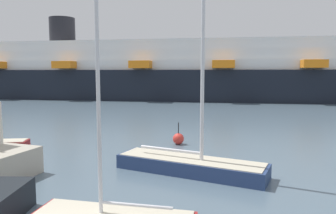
% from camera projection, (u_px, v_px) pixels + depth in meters
% --- Properties ---
extents(sailboat_1, '(7.46, 3.61, 10.50)m').
position_uv_depth(sailboat_1, '(190.00, 162.00, 15.23)').
color(sailboat_1, navy).
rests_on(sailboat_1, ground_plane).
extents(channel_buoy_0, '(0.75, 0.75, 1.48)m').
position_uv_depth(channel_buoy_0, '(178.00, 139.00, 21.33)').
color(channel_buoy_0, red).
rests_on(channel_buoy_0, ground_plane).
extents(cruise_ship, '(95.24, 16.72, 15.10)m').
position_uv_depth(cruise_ship, '(149.00, 73.00, 58.90)').
color(cruise_ship, black).
rests_on(cruise_ship, ground_plane).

